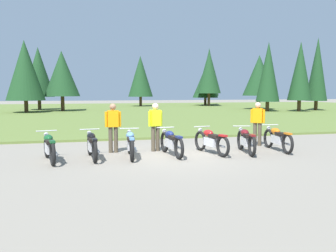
{
  "coord_description": "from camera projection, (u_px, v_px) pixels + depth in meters",
  "views": [
    {
      "loc": [
        -2.88,
        -11.23,
        2.08
      ],
      "look_at": [
        0.0,
        0.6,
        0.9
      ],
      "focal_mm": 38.37,
      "sensor_mm": 36.0,
      "label": 1
    }
  ],
  "objects": [
    {
      "name": "grass_moorland",
      "position": [
        110.0,
        111.0,
        36.74
      ],
      "size": [
        80.0,
        44.0,
        0.1
      ],
      "primitive_type": "cube",
      "color": "#5B7033",
      "rests_on": "ground"
    },
    {
      "name": "motorcycle_black",
      "position": [
        92.0,
        145.0,
        11.04
      ],
      "size": [
        0.62,
        2.1,
        0.88
      ],
      "color": "black",
      "rests_on": "ground"
    },
    {
      "name": "rider_in_hivis_vest",
      "position": [
        113.0,
        125.0,
        12.14
      ],
      "size": [
        0.55,
        0.22,
        1.67
      ],
      "color": "#4C4233",
      "rests_on": "ground"
    },
    {
      "name": "motorcycle_maroon",
      "position": [
        246.0,
        140.0,
        12.09
      ],
      "size": [
        0.65,
        2.08,
        0.88
      ],
      "color": "black",
      "rests_on": "ground"
    },
    {
      "name": "motorcycle_red",
      "position": [
        211.0,
        141.0,
        11.95
      ],
      "size": [
        0.72,
        2.08,
        0.88
      ],
      "color": "black",
      "rests_on": "ground"
    },
    {
      "name": "rider_near_row_end",
      "position": [
        258.0,
        121.0,
        13.68
      ],
      "size": [
        0.45,
        0.4,
        1.67
      ],
      "color": "#4C4233",
      "rests_on": "ground"
    },
    {
      "name": "motorcycle_sky_blue",
      "position": [
        131.0,
        144.0,
        11.29
      ],
      "size": [
        0.62,
        2.1,
        0.88
      ],
      "color": "black",
      "rests_on": "ground"
    },
    {
      "name": "motorcycle_orange",
      "position": [
        277.0,
        138.0,
        12.55
      ],
      "size": [
        0.62,
        2.1,
        0.88
      ],
      "color": "black",
      "rests_on": "ground"
    },
    {
      "name": "forest_treeline",
      "position": [
        119.0,
        74.0,
        42.56
      ],
      "size": [
        43.49,
        26.92,
        8.27
      ],
      "color": "#47331E",
      "rests_on": "ground"
    },
    {
      "name": "rider_checking_bike",
      "position": [
        155.0,
        124.0,
        12.42
      ],
      "size": [
        0.53,
        0.32,
        1.67
      ],
      "color": "#4C4233",
      "rests_on": "ground"
    },
    {
      "name": "motorcycle_british_green",
      "position": [
        49.0,
        147.0,
        10.62
      ],
      "size": [
        0.71,
        2.08,
        0.88
      ],
      "color": "black",
      "rests_on": "ground"
    },
    {
      "name": "ground_plane",
      "position": [
        172.0,
        155.0,
        11.74
      ],
      "size": [
        140.0,
        140.0,
        0.0
      ],
      "primitive_type": "plane",
      "color": "gray"
    },
    {
      "name": "motorcycle_navy",
      "position": [
        171.0,
        142.0,
        11.63
      ],
      "size": [
        0.62,
        2.1,
        0.88
      ],
      "color": "black",
      "rests_on": "ground"
    }
  ]
}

